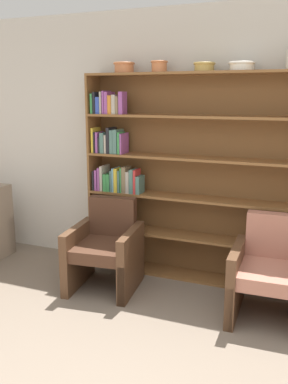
# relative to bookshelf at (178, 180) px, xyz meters

# --- Properties ---
(wall_back) EXTENTS (12.00, 0.06, 2.75)m
(wall_back) POSITION_rel_bookshelf_xyz_m (0.41, 0.17, 0.34)
(wall_back) COLOR silver
(wall_back) RESTS_ON ground
(bookshelf) EXTENTS (2.42, 0.30, 2.11)m
(bookshelf) POSITION_rel_bookshelf_xyz_m (0.00, 0.00, 0.00)
(bookshelf) COLOR brown
(bookshelf) RESTS_ON ground
(bowl_copper) EXTENTS (0.22, 0.22, 0.11)m
(bowl_copper) POSITION_rel_bookshelf_xyz_m (-0.59, -0.02, 1.14)
(bowl_copper) COLOR #C67547
(bowl_copper) RESTS_ON bookshelf
(bowl_brass) EXTENTS (0.17, 0.17, 0.11)m
(bowl_brass) POSITION_rel_bookshelf_xyz_m (-0.21, -0.02, 1.14)
(bowl_brass) COLOR #C67547
(bowl_brass) RESTS_ON bookshelf
(bowl_terracotta) EXTENTS (0.21, 0.21, 0.08)m
(bowl_terracotta) POSITION_rel_bookshelf_xyz_m (0.25, -0.02, 1.12)
(bowl_terracotta) COLOR tan
(bowl_terracotta) RESTS_ON bookshelf
(bowl_sage) EXTENTS (0.25, 0.25, 0.08)m
(bowl_sage) POSITION_rel_bookshelf_xyz_m (0.60, -0.02, 1.12)
(bowl_sage) COLOR silver
(bowl_sage) RESTS_ON bookshelf
(armchair_leather) EXTENTS (0.72, 0.75, 0.87)m
(armchair_leather) POSITION_rel_bookshelf_xyz_m (-0.56, -0.56, -0.64)
(armchair_leather) COLOR brown
(armchair_leather) RESTS_ON ground
(armchair_cushioned) EXTENTS (0.67, 0.70, 0.87)m
(armchair_cushioned) POSITION_rel_bookshelf_xyz_m (1.02, -0.56, -0.64)
(armchair_cushioned) COLOR brown
(armchair_cushioned) RESTS_ON ground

